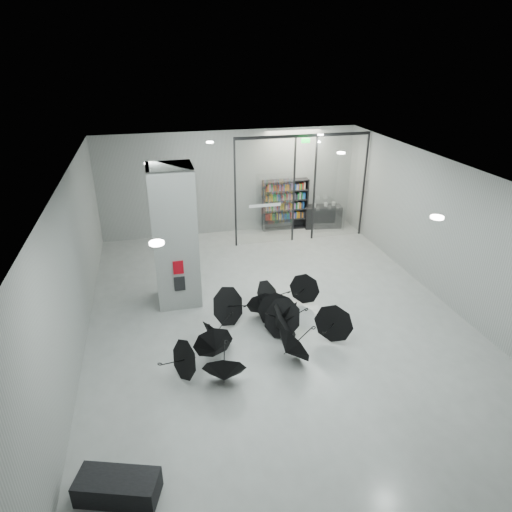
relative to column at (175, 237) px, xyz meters
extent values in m
plane|color=gray|center=(2.50, -2.00, -2.00)|extent=(14.00, 14.00, 0.00)
cube|color=slate|center=(2.50, -2.00, 2.00)|extent=(10.00, 14.00, 0.02)
cube|color=slate|center=(2.50, 5.00, 0.00)|extent=(10.00, 0.02, 4.00)
cube|color=slate|center=(-2.50, -2.00, 0.00)|extent=(0.02, 14.00, 4.00)
cube|color=slate|center=(7.50, -2.00, 0.00)|extent=(0.02, 14.00, 4.00)
cube|color=slate|center=(0.00, 0.00, 0.00)|extent=(1.20, 1.20, 4.00)
cube|color=#A50A07|center=(0.00, -0.62, -0.65)|extent=(0.28, 0.04, 0.38)
cube|color=black|center=(0.00, -0.62, -1.15)|extent=(0.30, 0.03, 0.42)
cube|color=#0CE533|center=(4.90, 3.30, 1.82)|extent=(0.30, 0.06, 0.15)
cube|color=silver|center=(3.50, 3.50, 0.00)|extent=(2.20, 0.02, 3.95)
cube|color=silver|center=(6.40, 3.50, 0.00)|extent=(2.00, 0.02, 3.95)
cube|color=black|center=(2.40, 3.50, 0.00)|extent=(0.06, 0.06, 4.00)
cube|color=black|center=(4.60, 3.50, 0.00)|extent=(0.06, 0.06, 4.00)
cube|color=black|center=(5.40, 3.50, 0.00)|extent=(0.06, 0.06, 4.00)
cube|color=black|center=(7.40, 3.50, 0.00)|extent=(0.06, 0.06, 4.00)
cube|color=black|center=(4.90, 3.50, 1.95)|extent=(5.00, 0.08, 0.10)
cube|color=black|center=(-1.52, -6.23, -1.78)|extent=(1.45, 0.97, 0.43)
cube|color=black|center=(6.24, 4.57, -1.55)|extent=(1.56, 0.79, 0.89)
camera|label=1|loc=(-0.49, -11.66, 4.77)|focal=31.39mm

